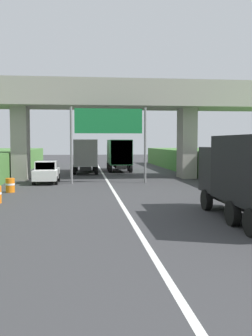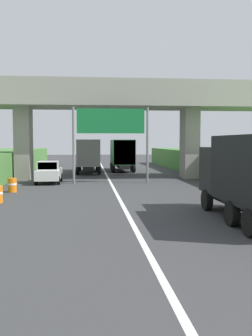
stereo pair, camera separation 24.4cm
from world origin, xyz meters
name	(u,v)px [view 1 (the left image)]	position (x,y,z in m)	size (l,w,h in m)	color
lane_centre_stripe	(112,188)	(0.00, 28.39, 0.00)	(0.20, 96.79, 0.01)	white
overpass_bridge	(106,105)	(0.00, 35.49, 6.37)	(40.00, 4.80, 8.36)	#9E998E
overhead_highway_sign	(109,127)	(0.00, 31.61, 4.37)	(5.88, 0.18, 5.86)	slate
truck_red	(85,154)	(-1.75, 42.05, 1.93)	(2.44, 7.30, 3.44)	black
truck_green	(119,154)	(1.91, 44.07, 1.93)	(2.44, 7.30, 3.44)	black
car_white	(47,172)	(-4.80, 32.26, 0.86)	(1.86, 4.10, 1.72)	silver
construction_barrel_5	(10,185)	(-6.56, 26.94, 0.46)	(0.57, 0.57, 0.90)	orange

